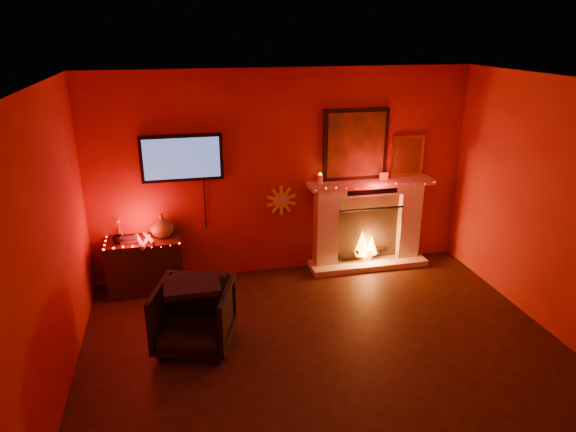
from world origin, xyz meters
name	(u,v)px	position (x,y,z in m)	size (l,w,h in m)	color
room	(347,251)	(0.00, 0.00, 1.35)	(5.00, 5.00, 5.00)	black
fireplace	(367,215)	(1.14, 2.39, 0.72)	(1.72, 0.40, 2.18)	beige
tv	(182,158)	(-1.30, 2.45, 1.65)	(1.00, 0.07, 1.24)	black
sunburst_clock	(281,200)	(-0.05, 2.48, 1.00)	(0.40, 0.03, 0.40)	yellow
console_table	(146,261)	(-1.83, 2.26, 0.39)	(0.91, 0.57, 0.99)	black
armchair	(194,316)	(-1.31, 0.89, 0.35)	(0.75, 0.78, 0.71)	black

